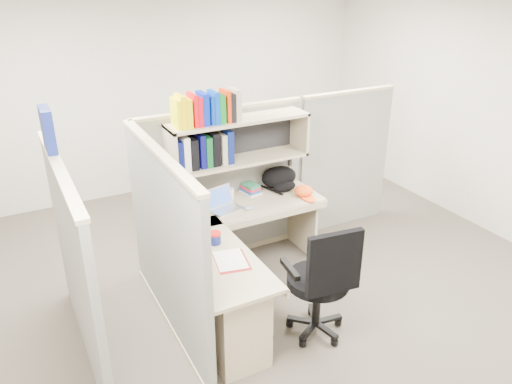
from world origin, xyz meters
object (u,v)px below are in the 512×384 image
backpack (281,179)px  laptop (225,200)px  snack_canister (215,238)px  task_chair (320,298)px  desk (237,286)px

backpack → laptop: bearing=-164.7°
backpack → snack_canister: backpack is taller
laptop → backpack: size_ratio=0.76×
snack_canister → laptop: bearing=57.4°
backpack → task_chair: 1.53m
laptop → backpack: backpack is taller
task_chair → snack_canister: bearing=133.7°
laptop → task_chair: size_ratio=0.27×
laptop → task_chair: (0.29, -1.20, -0.45)m
backpack → task_chair: bearing=-106.5°
desk → backpack: (1.00, 0.99, 0.41)m
snack_canister → task_chair: 1.00m
laptop → task_chair: 1.32m
desk → laptop: laptop is taller
desk → laptop: size_ratio=5.88×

